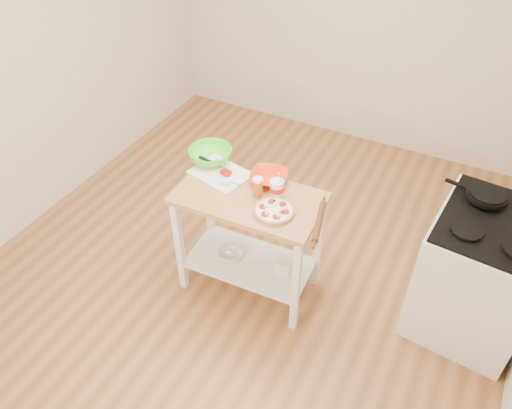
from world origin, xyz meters
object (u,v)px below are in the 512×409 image
object	(u,v)px
cutting_board	(221,173)
green_bowl	(210,155)
skillet	(486,195)
knife	(209,161)
shelf_glass_bowl	(231,254)
yogurt_tub	(277,188)
shelf_bin	(285,265)
prep_island	(249,225)
gas_stove	(478,273)
pizza	(274,211)
spatula	(230,184)
beer_pint	(258,187)
orange_bowl	(269,178)
rolling_pin	(319,222)

from	to	relation	value
cutting_board	green_bowl	size ratio (longest dim) A/B	1.43
skillet	knife	size ratio (longest dim) A/B	1.52
skillet	shelf_glass_bowl	bearing A→B (deg)	-145.86
yogurt_tub	shelf_bin	world-z (taller)	yogurt_tub
yogurt_tub	prep_island	bearing A→B (deg)	-148.97
gas_stove	green_bowl	distance (m)	2.06
cutting_board	shelf_glass_bowl	distance (m)	0.65
skillet	yogurt_tub	bearing A→B (deg)	-145.38
skillet	pizza	bearing A→B (deg)	-137.89
skillet	yogurt_tub	size ratio (longest dim) A/B	1.93
cutting_board	spatula	distance (m)	0.16
cutting_board	spatula	bearing A→B (deg)	-20.48
prep_island	beer_pint	bearing A→B (deg)	36.54
knife	shelf_glass_bowl	size ratio (longest dim) A/B	1.40
prep_island	spatula	size ratio (longest dim) A/B	6.95
beer_pint	shelf_glass_bowl	xyz separation A→B (m)	(-0.20, -0.06, -0.68)
prep_island	beer_pint	distance (m)	0.34
pizza	green_bowl	xyz separation A→B (m)	(-0.67, 0.31, 0.03)
prep_island	beer_pint	world-z (taller)	beer_pint
orange_bowl	shelf_glass_bowl	size ratio (longest dim) A/B	1.35
prep_island	spatula	xyz separation A→B (m)	(-0.17, 0.05, 0.28)
skillet	spatula	size ratio (longest dim) A/B	2.76
prep_island	gas_stove	distance (m)	1.62
gas_stove	rolling_pin	bearing A→B (deg)	-148.68
pizza	knife	size ratio (longest dim) A/B	1.01
shelf_bin	green_bowl	bearing A→B (deg)	164.24
knife	beer_pint	bearing A→B (deg)	-6.55
spatula	yogurt_tub	world-z (taller)	yogurt_tub
prep_island	spatula	distance (m)	0.33
cutting_board	shelf_bin	xyz separation A→B (m)	(0.57, -0.10, -0.59)
skillet	cutting_board	distance (m)	1.80
orange_bowl	shelf_glass_bowl	xyz separation A→B (m)	(-0.20, -0.23, -0.64)
shelf_glass_bowl	prep_island	bearing A→B (deg)	7.90
orange_bowl	shelf_glass_bowl	bearing A→B (deg)	-130.09
orange_bowl	rolling_pin	xyz separation A→B (m)	(0.48, -0.26, -0.01)
beer_pint	shelf_bin	size ratio (longest dim) A/B	1.27
spatula	yogurt_tub	xyz separation A→B (m)	(0.33, 0.05, 0.04)
knife	rolling_pin	xyz separation A→B (m)	(0.97, -0.25, 0.00)
green_bowl	rolling_pin	distance (m)	1.02
orange_bowl	skillet	bearing A→B (deg)	17.33
pizza	orange_bowl	distance (m)	0.34
shelf_glass_bowl	spatula	bearing A→B (deg)	107.73
spatula	shelf_bin	xyz separation A→B (m)	(0.44, -0.01, -0.60)
cutting_board	knife	xyz separation A→B (m)	(-0.14, 0.07, 0.01)
cutting_board	beer_pint	size ratio (longest dim) A/B	3.24
prep_island	cutting_board	distance (m)	0.42
pizza	yogurt_tub	world-z (taller)	yogurt_tub
spatula	orange_bowl	world-z (taller)	orange_bowl
prep_island	green_bowl	size ratio (longest dim) A/B	3.22
green_bowl	rolling_pin	world-z (taller)	green_bowl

